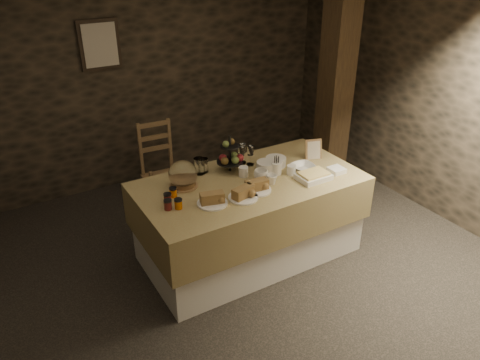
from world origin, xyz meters
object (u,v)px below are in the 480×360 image
buffet_table (249,213)px  timber_column (336,86)px  chair (159,164)px  fruit_stand (231,157)px

buffet_table → timber_column: timber_column is taller
chair → timber_column: bearing=-21.3°
timber_column → fruit_stand: size_ratio=7.21×
chair → fruit_stand: size_ratio=1.96×
buffet_table → chair: 1.61m
chair → buffet_table: bearing=-76.1°
fruit_stand → chair: bearing=100.2°
timber_column → fruit_stand: timber_column is taller
chair → timber_column: (1.87, -0.88, 0.90)m
buffet_table → fruit_stand: size_ratio=5.76×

